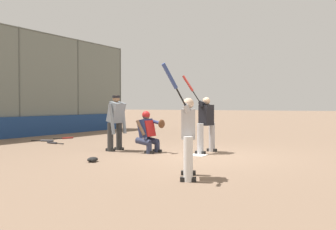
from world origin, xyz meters
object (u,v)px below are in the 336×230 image
Objects in this scene: spare_bat_third_base_side at (45,141)px; batter_at_plate at (206,122)px; fielding_glove_on_dirt at (93,160)px; spare_bat_first_base_side at (66,138)px; catcher_behind_plate at (148,131)px; spare_bat_by_padding at (53,143)px; batter_on_deck at (188,135)px; umpire_home at (116,121)px.

batter_at_plate is at bearing -26.27° from spare_bat_third_base_side.
spare_bat_first_base_side is at bearing -131.60° from fielding_glove_on_dirt.
spare_bat_first_base_side is at bearing -110.34° from catcher_behind_plate.
catcher_behind_plate is at bearing -179.23° from spare_bat_by_padding.
batter_on_deck is (3.67, 1.21, -0.05)m from batter_at_plate.
batter_on_deck is 2.42× the size of spare_bat_by_padding.
batter_at_plate is at bearing 172.99° from batter_on_deck.
spare_bat_first_base_side is at bearing 72.59° from spare_bat_third_base_side.
spare_bat_third_base_side is 1.22m from spare_bat_first_base_side.
batter_at_plate reaches higher than spare_bat_first_base_side.
fielding_glove_on_dirt is (2.89, -1.63, -0.79)m from batter_at_plate.
batter_at_plate reaches higher than batter_on_deck.
fielding_glove_on_dirt is at bearing -112.70° from spare_bat_first_base_side.
spare_bat_first_base_side is (-1.49, -6.57, -0.81)m from batter_at_plate.
spare_bat_first_base_side is (-2.30, -4.08, -0.83)m from umpire_home.
catcher_behind_plate is 0.57× the size of batter_on_deck.
batter_on_deck is 6.50× the size of fielding_glove_on_dirt.
batter_on_deck is (2.86, 3.69, -0.07)m from umpire_home.
umpire_home reaches higher than spare_bat_third_base_side.
batter_at_plate reaches higher than spare_bat_third_base_side.
catcher_behind_plate is 5.14m from spare_bat_third_base_side.
spare_bat_by_padding is at bearing -130.27° from spare_bat_first_base_side.
spare_bat_by_padding is at bearing -83.34° from batter_at_plate.
umpire_home is 4.67m from batter_on_deck.
batter_on_deck is at bearing 161.01° from spare_bat_by_padding.
fielding_glove_on_dirt reaches higher than spare_bat_first_base_side.
batter_on_deck reaches higher than spare_bat_first_base_side.
batter_at_plate is 2.77× the size of spare_bat_third_base_side.
umpire_home is 2.09× the size of spare_bat_third_base_side.
spare_bat_by_padding is 1.97m from spare_bat_first_base_side.
spare_bat_first_base_side is at bearing -113.93° from umpire_home.
fielding_glove_on_dirt reaches higher than spare_bat_third_base_side.
spare_bat_third_base_side is at bearing -87.90° from batter_at_plate.
batter_on_deck is 8.63m from spare_bat_third_base_side.
spare_bat_third_base_side is (-3.95, -7.64, -0.76)m from batter_on_deck.
umpire_home is 0.79× the size of batter_on_deck.
umpire_home reaches higher than spare_bat_by_padding.
spare_bat_by_padding is 4.76m from fielding_glove_on_dirt.
umpire_home is 3.24m from spare_bat_by_padding.
umpire_home is 4.18m from spare_bat_third_base_side.
spare_bat_by_padding is at bearing -94.30° from catcher_behind_plate.
batter_on_deck is at bearing 57.70° from umpire_home.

